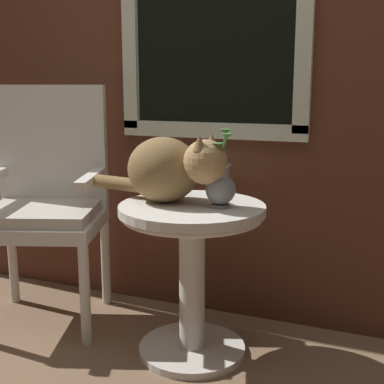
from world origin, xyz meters
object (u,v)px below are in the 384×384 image
(wicker_side_table, at_px, (192,252))
(cat, at_px, (170,168))
(pewter_vase_with_ivy, at_px, (221,184))
(wicker_chair, at_px, (46,194))

(wicker_side_table, xyz_separation_m, cat, (-0.10, 0.00, 0.33))
(pewter_vase_with_ivy, bearing_deg, wicker_side_table, 179.75)
(wicker_side_table, xyz_separation_m, pewter_vase_with_ivy, (0.12, -0.00, 0.28))
(cat, xyz_separation_m, pewter_vase_with_ivy, (0.21, -0.00, -0.05))
(wicker_side_table, height_order, wicker_chair, wicker_chair)
(wicker_side_table, relative_size, wicker_chair, 0.58)
(cat, bearing_deg, pewter_vase_with_ivy, -0.98)
(cat, bearing_deg, wicker_chair, 172.51)
(cat, height_order, pewter_vase_with_ivy, pewter_vase_with_ivy)
(wicker_side_table, xyz_separation_m, wicker_chair, (-0.76, 0.09, 0.16))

